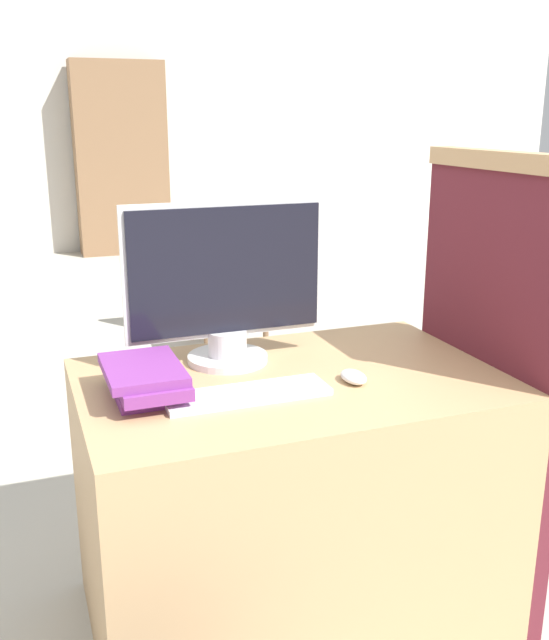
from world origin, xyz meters
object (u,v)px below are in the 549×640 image
object	(u,v)px
keyboard	(247,394)
far_chair	(223,268)
mouse	(354,377)
monitor	(226,287)
book_stack	(147,380)

from	to	relation	value
keyboard	far_chair	size ratio (longest dim) A/B	0.47
keyboard	mouse	size ratio (longest dim) A/B	4.29
monitor	mouse	world-z (taller)	monitor
far_chair	keyboard	bearing A→B (deg)	-94.81
monitor	keyboard	distance (m)	0.35
monitor	keyboard	size ratio (longest dim) A/B	1.37
keyboard	book_stack	bearing A→B (deg)	158.88
mouse	far_chair	xyz separation A→B (m)	(0.44, 2.70, -0.28)
book_stack	far_chair	xyz separation A→B (m)	(0.96, 2.61, -0.31)
keyboard	book_stack	world-z (taller)	book_stack
keyboard	monitor	bearing A→B (deg)	83.20
monitor	far_chair	bearing A→B (deg)	73.94
mouse	keyboard	bearing A→B (deg)	-179.81
mouse	book_stack	xyz separation A→B (m)	(-0.53, 0.09, 0.03)
book_stack	monitor	bearing A→B (deg)	35.09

